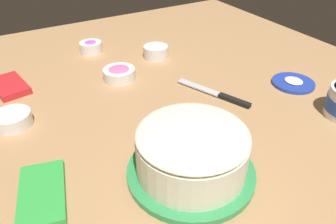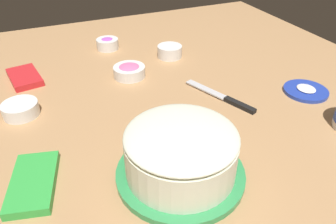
% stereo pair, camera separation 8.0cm
% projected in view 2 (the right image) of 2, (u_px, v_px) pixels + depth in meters
% --- Properties ---
extents(ground_plane, '(1.54, 1.54, 0.00)m').
position_uv_depth(ground_plane, '(163.00, 103.00, 0.90)').
color(ground_plane, tan).
extents(frosted_cake, '(0.26, 0.26, 0.12)m').
position_uv_depth(frosted_cake, '(181.00, 155.00, 0.64)').
color(frosted_cake, '#339351').
rests_on(frosted_cake, ground_plane).
extents(frosting_tub_lid, '(0.13, 0.13, 0.02)m').
position_uv_depth(frosting_tub_lid, '(306.00, 91.00, 0.95)').
color(frosting_tub_lid, '#233DAD').
rests_on(frosting_tub_lid, ground_plane).
extents(spreading_knife, '(0.23, 0.10, 0.01)m').
position_uv_depth(spreading_knife, '(225.00, 98.00, 0.91)').
color(spreading_knife, silver).
rests_on(spreading_knife, ground_plane).
extents(sprinkle_bowl_rainbow, '(0.08, 0.08, 0.04)m').
position_uv_depth(sprinkle_bowl_rainbow, '(107.00, 43.00, 1.20)').
color(sprinkle_bowl_rainbow, white).
rests_on(sprinkle_bowl_rainbow, ground_plane).
extents(sprinkle_bowl_green, '(0.09, 0.09, 0.03)m').
position_uv_depth(sprinkle_bowl_green, '(20.00, 109.00, 0.84)').
color(sprinkle_bowl_green, white).
rests_on(sprinkle_bowl_green, ground_plane).
extents(sprinkle_bowl_pink, '(0.10, 0.10, 0.04)m').
position_uv_depth(sprinkle_bowl_pink, '(129.00, 71.00, 1.02)').
color(sprinkle_bowl_pink, white).
rests_on(sprinkle_bowl_pink, ground_plane).
extents(sprinkle_bowl_orange, '(0.09, 0.09, 0.04)m').
position_uv_depth(sprinkle_bowl_orange, '(170.00, 51.00, 1.14)').
color(sprinkle_bowl_orange, white).
rests_on(sprinkle_bowl_orange, ground_plane).
extents(candy_box_lower, '(0.17, 0.12, 0.02)m').
position_uv_depth(candy_box_lower, '(33.00, 183.00, 0.64)').
color(candy_box_lower, green).
rests_on(candy_box_lower, ground_plane).
extents(candy_box_upper, '(0.15, 0.10, 0.02)m').
position_uv_depth(candy_box_upper, '(25.00, 77.00, 1.01)').
color(candy_box_upper, red).
rests_on(candy_box_upper, ground_plane).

